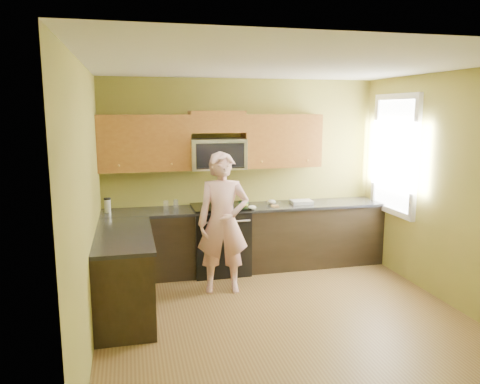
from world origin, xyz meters
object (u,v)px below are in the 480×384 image
object	(u,v)px
stove	(220,239)
frying_pan	(226,208)
woman	(223,223)
butter_tub	(243,207)
travel_mug	(108,212)
microwave	(218,169)

from	to	relation	value
stove	frying_pan	size ratio (longest dim) A/B	2.33
woman	frying_pan	distance (m)	0.57
woman	frying_pan	bearing A→B (deg)	83.34
woman	butter_tub	bearing A→B (deg)	66.28
stove	travel_mug	size ratio (longest dim) A/B	4.87
microwave	stove	bearing A→B (deg)	-90.00
stove	butter_tub	bearing A→B (deg)	-3.77
microwave	travel_mug	bearing A→B (deg)	-177.70
stove	microwave	bearing A→B (deg)	90.00
butter_tub	travel_mug	size ratio (longest dim) A/B	0.70
travel_mug	stove	bearing A→B (deg)	-2.48
stove	microwave	distance (m)	0.98
stove	butter_tub	size ratio (longest dim) A/B	6.91
microwave	woman	world-z (taller)	woman
microwave	travel_mug	xyz separation A→B (m)	(-1.50, -0.06, -0.53)
microwave	woman	distance (m)	1.01
microwave	frying_pan	world-z (taller)	microwave
travel_mug	microwave	bearing A→B (deg)	2.30
microwave	woman	bearing A→B (deg)	-96.56
microwave	travel_mug	size ratio (longest dim) A/B	3.89
butter_tub	travel_mug	xyz separation A→B (m)	(-1.84, 0.09, 0.00)
travel_mug	butter_tub	bearing A→B (deg)	-2.71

